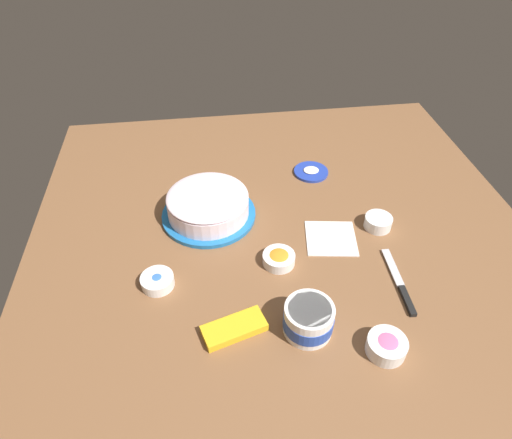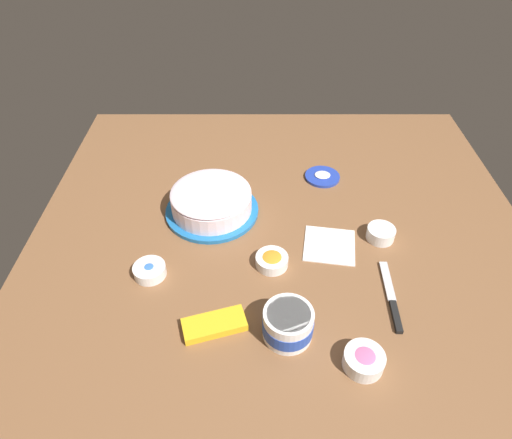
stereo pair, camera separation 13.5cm
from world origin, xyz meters
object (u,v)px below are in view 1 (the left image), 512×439
Objects in this scene: frosting_tub_lid at (311,172)px; spreading_knife at (401,286)px; candy_box_lower at (234,328)px; sprinkle_bowl_green at (378,222)px; sprinkle_bowl_pink at (387,345)px; paper_napkin at (331,238)px; sprinkle_bowl_orange at (279,258)px; frosted_cake at (208,205)px; frosting_tub at (309,319)px; sprinkle_bowl_blue at (157,281)px.

spreading_knife is at bearing -77.63° from frosting_tub_lid.
candy_box_lower is at bearing -118.41° from frosting_tub_lid.
frosting_tub_lid reaches higher than spreading_knife.
sprinkle_bowl_pink is (-0.13, -0.42, 0.00)m from sprinkle_bowl_green.
sprinkle_bowl_orange is at bearing -156.47° from paper_napkin.
frosted_cake is 3.15× the size of sprinkle_bowl_pink.
paper_napkin is at bearing 65.09° from frosting_tub.
spreading_knife is at bearing -7.32° from candy_box_lower.
sprinkle_bowl_pink is at bearing -57.31° from sprinkle_bowl_orange.
sprinkle_bowl_blue is 0.26m from candy_box_lower.
frosted_cake is 1.27× the size of spreading_knife.
sprinkle_bowl_blue is at bearing 171.38° from spreading_knife.
frosting_tub is 0.34m from paper_napkin.
candy_box_lower reaches higher than paper_napkin.
sprinkle_bowl_green is 0.93× the size of sprinkle_bowl_blue.
sprinkle_bowl_blue is at bearing -173.82° from sprinkle_bowl_orange.
spreading_knife is (0.50, -0.37, -0.04)m from frosted_cake.
candy_box_lower is (-0.46, -0.08, 0.01)m from spreading_knife.
sprinkle_bowl_blue is 0.60× the size of paper_napkin.
sprinkle_bowl_green is at bearing 18.16° from sprinkle_bowl_orange.
sprinkle_bowl_orange is 0.19m from paper_napkin.
sprinkle_bowl_green is at bearing 11.78° from paper_napkin.
frosted_cake is 1.91× the size of candy_box_lower.
spreading_knife is at bearing 18.78° from frosting_tub.
candy_box_lower is 1.05× the size of paper_napkin.
frosted_cake is 2.41× the size of frosting_tub.
candy_box_lower is (-0.48, -0.32, -0.01)m from sprinkle_bowl_green.
paper_napkin is at bearing -92.82° from frosting_tub_lid.
frosting_tub is 0.79× the size of candy_box_lower.
frosted_cake is 0.67m from sprinkle_bowl_pink.
sprinkle_bowl_blue is at bearing -139.49° from frosting_tub_lid.
frosted_cake is 3.32× the size of sprinkle_bowl_blue.
frosting_tub is at bearing 153.77° from sprinkle_bowl_pink.
sprinkle_bowl_blue reaches higher than frosting_tub_lid.
paper_napkin is at bearing 25.02° from candy_box_lower.
sprinkle_bowl_orange is (-0.03, 0.23, -0.03)m from frosting_tub.
sprinkle_bowl_green is 0.16m from paper_napkin.
candy_box_lower reaches higher than spreading_knife.
sprinkle_bowl_green reaches higher than sprinkle_bowl_blue.
candy_box_lower is (-0.18, 0.02, -0.03)m from frosting_tub.
sprinkle_bowl_green is at bearing 12.23° from sprinkle_bowl_blue.
frosting_tub_lid is 0.70m from sprinkle_bowl_blue.
sprinkle_bowl_orange is at bearing 6.18° from sprinkle_bowl_blue.
candy_box_lower is (0.19, -0.17, -0.01)m from sprinkle_bowl_blue.
frosted_cake reaches higher than frosting_tub_lid.
frosted_cake reaches higher than frosting_tub.
sprinkle_bowl_orange is 0.98× the size of sprinkle_bowl_pink.
sprinkle_bowl_green is 0.58m from candy_box_lower.
spreading_knife is at bearing -23.47° from sprinkle_bowl_orange.
sprinkle_bowl_pink is 0.63× the size of paper_napkin.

